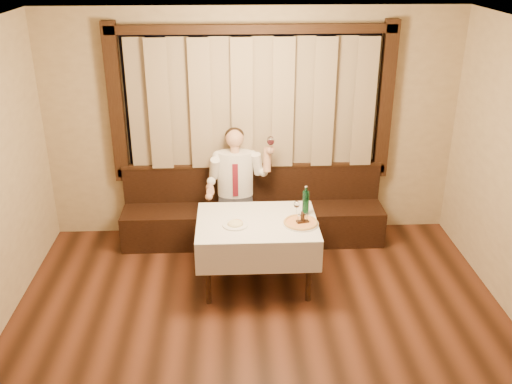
{
  "coord_description": "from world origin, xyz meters",
  "views": [
    {
      "loc": [
        -0.25,
        -3.66,
        3.46
      ],
      "look_at": [
        0.0,
        1.9,
        1.0
      ],
      "focal_mm": 40.0,
      "sensor_mm": 36.0,
      "label": 1
    }
  ],
  "objects_px": {
    "seated_man": "(236,180)",
    "banquette": "(253,216)",
    "cruet_caddy": "(302,220)",
    "pizza": "(301,223)",
    "dining_table": "(257,230)",
    "green_bottle": "(306,202)",
    "pasta_red": "(236,222)",
    "pasta_cream": "(235,222)"
  },
  "relations": [
    {
      "from": "dining_table",
      "to": "green_bottle",
      "type": "bearing_deg",
      "value": 15.19
    },
    {
      "from": "dining_table",
      "to": "banquette",
      "type": "bearing_deg",
      "value": 90.0
    },
    {
      "from": "seated_man",
      "to": "green_bottle",
      "type": "bearing_deg",
      "value": -46.93
    },
    {
      "from": "dining_table",
      "to": "cruet_caddy",
      "type": "bearing_deg",
      "value": -11.67
    },
    {
      "from": "pasta_red",
      "to": "seated_man",
      "type": "bearing_deg",
      "value": 89.28
    },
    {
      "from": "banquette",
      "to": "cruet_caddy",
      "type": "xyz_separation_m",
      "value": [
        0.47,
        -1.12,
        0.49
      ]
    },
    {
      "from": "pizza",
      "to": "pasta_cream",
      "type": "xyz_separation_m",
      "value": [
        -0.68,
        -0.0,
        0.02
      ]
    },
    {
      "from": "banquette",
      "to": "pasta_cream",
      "type": "xyz_separation_m",
      "value": [
        -0.23,
        -1.12,
        0.48
      ]
    },
    {
      "from": "green_bottle",
      "to": "banquette",
      "type": "bearing_deg",
      "value": 121.07
    },
    {
      "from": "dining_table",
      "to": "pasta_red",
      "type": "height_order",
      "value": "pasta_red"
    },
    {
      "from": "dining_table",
      "to": "cruet_caddy",
      "type": "distance_m",
      "value": 0.5
    },
    {
      "from": "pizza",
      "to": "dining_table",
      "type": "bearing_deg",
      "value": 167.99
    },
    {
      "from": "green_bottle",
      "to": "cruet_caddy",
      "type": "xyz_separation_m",
      "value": [
        -0.06,
        -0.24,
        -0.09
      ]
    },
    {
      "from": "green_bottle",
      "to": "pasta_cream",
      "type": "bearing_deg",
      "value": -162.31
    },
    {
      "from": "cruet_caddy",
      "to": "green_bottle",
      "type": "bearing_deg",
      "value": 62.54
    },
    {
      "from": "pasta_cream",
      "to": "cruet_caddy",
      "type": "xyz_separation_m",
      "value": [
        0.7,
        0.0,
        0.01
      ]
    },
    {
      "from": "banquette",
      "to": "pasta_cream",
      "type": "bearing_deg",
      "value": -101.55
    },
    {
      "from": "cruet_caddy",
      "to": "pizza",
      "type": "bearing_deg",
      "value": 163.46
    },
    {
      "from": "pasta_red",
      "to": "pasta_cream",
      "type": "relative_size",
      "value": 0.88
    },
    {
      "from": "pasta_red",
      "to": "cruet_caddy",
      "type": "relative_size",
      "value": 1.73
    },
    {
      "from": "dining_table",
      "to": "green_bottle",
      "type": "relative_size",
      "value": 3.91
    },
    {
      "from": "banquette",
      "to": "green_bottle",
      "type": "bearing_deg",
      "value": -58.93
    },
    {
      "from": "pasta_red",
      "to": "cruet_caddy",
      "type": "distance_m",
      "value": 0.69
    },
    {
      "from": "cruet_caddy",
      "to": "dining_table",
      "type": "bearing_deg",
      "value": 154.85
    },
    {
      "from": "dining_table",
      "to": "seated_man",
      "type": "xyz_separation_m",
      "value": [
        -0.21,
        0.93,
        0.19
      ]
    },
    {
      "from": "cruet_caddy",
      "to": "pasta_red",
      "type": "bearing_deg",
      "value": 164.57
    },
    {
      "from": "dining_table",
      "to": "green_bottle",
      "type": "height_order",
      "value": "green_bottle"
    },
    {
      "from": "banquette",
      "to": "green_bottle",
      "type": "relative_size",
      "value": 9.86
    },
    {
      "from": "banquette",
      "to": "seated_man",
      "type": "xyz_separation_m",
      "value": [
        -0.21,
        -0.09,
        0.53
      ]
    },
    {
      "from": "pasta_red",
      "to": "seated_man",
      "type": "relative_size",
      "value": 0.16
    },
    {
      "from": "dining_table",
      "to": "seated_man",
      "type": "height_order",
      "value": "seated_man"
    },
    {
      "from": "green_bottle",
      "to": "dining_table",
      "type": "bearing_deg",
      "value": -164.81
    },
    {
      "from": "green_bottle",
      "to": "seated_man",
      "type": "height_order",
      "value": "seated_man"
    },
    {
      "from": "cruet_caddy",
      "to": "seated_man",
      "type": "distance_m",
      "value": 1.23
    },
    {
      "from": "dining_table",
      "to": "pizza",
      "type": "bearing_deg",
      "value": -12.01
    },
    {
      "from": "pizza",
      "to": "pasta_red",
      "type": "height_order",
      "value": "pasta_red"
    },
    {
      "from": "pizza",
      "to": "seated_man",
      "type": "relative_size",
      "value": 0.26
    },
    {
      "from": "seated_man",
      "to": "banquette",
      "type": "bearing_deg",
      "value": 23.48
    },
    {
      "from": "pasta_cream",
      "to": "banquette",
      "type": "bearing_deg",
      "value": 78.45
    },
    {
      "from": "dining_table",
      "to": "cruet_caddy",
      "type": "relative_size",
      "value": 9.38
    },
    {
      "from": "pasta_cream",
      "to": "seated_man",
      "type": "xyz_separation_m",
      "value": [
        0.02,
        1.03,
        0.05
      ]
    },
    {
      "from": "dining_table",
      "to": "pasta_red",
      "type": "distance_m",
      "value": 0.27
    }
  ]
}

